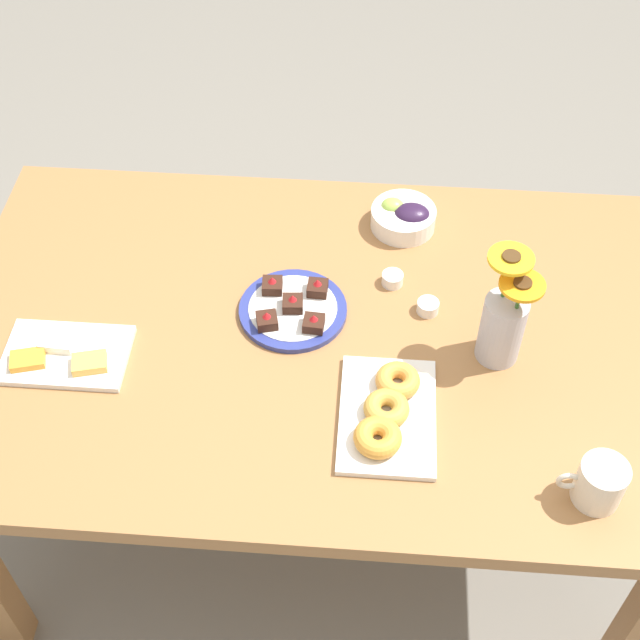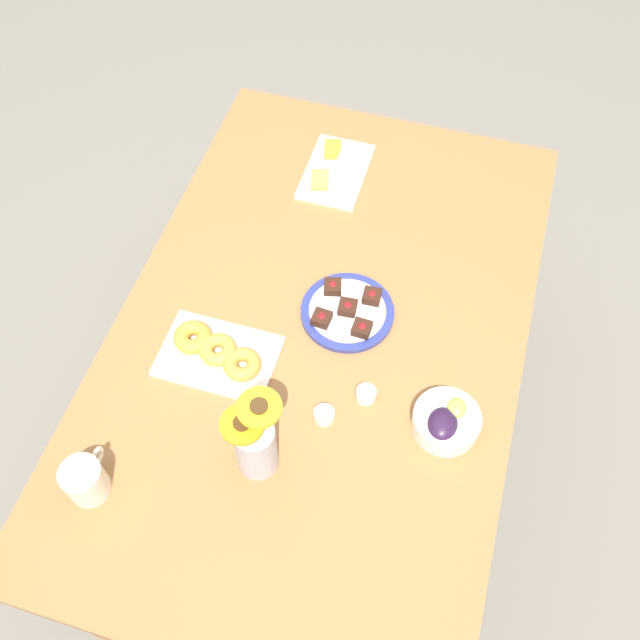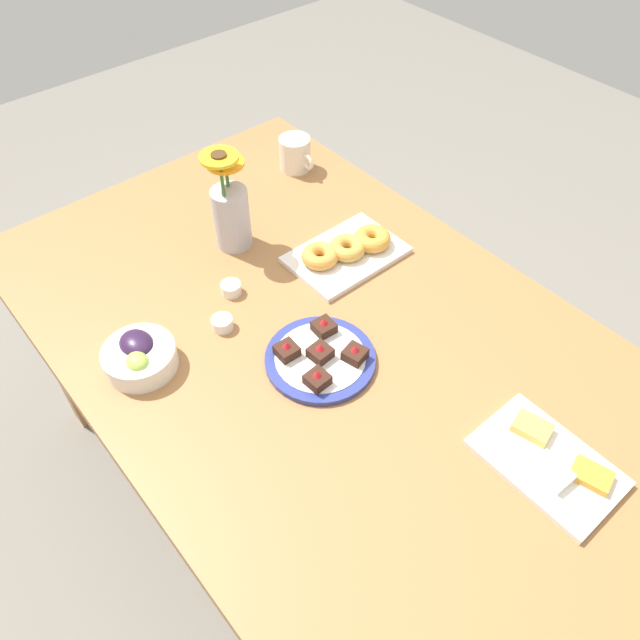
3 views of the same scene
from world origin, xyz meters
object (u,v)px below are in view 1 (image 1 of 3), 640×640
Objects in this scene: dessert_plate at (293,309)px; dining_table at (320,357)px; croissant_platter at (387,412)px; cheese_platter at (65,355)px; flower_vase at (503,323)px; grape_bowl at (404,217)px; jam_cup_honey at (428,306)px; jam_cup_berry at (393,279)px; coffee_mug at (600,483)px.

dining_table is at bearing 140.10° from dessert_plate.
croissant_platter is (-0.15, 0.21, 0.11)m from dining_table.
croissant_platter is (-0.67, 0.10, 0.01)m from cheese_platter.
cheese_platter is 0.95× the size of flower_vase.
grape_bowl is 0.38m from dessert_plate.
cheese_platter is 0.78m from jam_cup_honey.
dessert_plate reaches higher than jam_cup_berry.
coffee_mug is 0.64m from jam_cup_berry.
croissant_platter is 0.34m from dessert_plate.
coffee_mug is at bearing 166.81° from cheese_platter.
cheese_platter is at bearing -13.19° from coffee_mug.
dining_table is at bearing 46.05° from jam_cup_berry.
grape_bowl reaches higher than jam_cup_berry.
dessert_plate is (-0.46, -0.16, 0.00)m from cheese_platter.
dining_table is at bearing -33.90° from coffee_mug.
coffee_mug is 0.53× the size of dessert_plate.
flower_vase is (-0.14, 0.11, 0.08)m from jam_cup_honey.
croissant_platter is at bearing 74.46° from jam_cup_honey.
dining_table is at bearing -4.69° from flower_vase.
jam_cup_berry is at bearing -90.40° from croissant_platter.
jam_cup_honey is 0.11m from jam_cup_berry.
croissant_platter reaches higher than jam_cup_honey.
cheese_platter is 0.68m from croissant_platter.
jam_cup_berry is 0.18× the size of flower_vase.
flower_vase is (-0.23, -0.18, 0.08)m from croissant_platter.
coffee_mug is (-0.54, 0.36, 0.13)m from dining_table.
cheese_platter is (0.53, 0.11, 0.10)m from dining_table.
coffee_mug reaches higher than grape_bowl.
dining_table is at bearing -168.07° from cheese_platter.
coffee_mug reaches higher than croissant_platter.
dining_table is 33.33× the size of jam_cup_berry.
jam_cup_berry is 0.20× the size of dessert_plate.
croissant_platter is 0.30m from flower_vase.
grape_bowl is 0.84m from cheese_platter.
dessert_plate is 0.87× the size of flower_vase.
jam_cup_berry is 0.30m from flower_vase.
jam_cup_honey is at bearing -165.92° from cheese_platter.
grape_bowl is at bearing -116.48° from dining_table.
coffee_mug is 0.73m from dessert_plate.
dining_table is 12.84× the size of coffee_mug.
flower_vase is at bearing 175.31° from dining_table.
coffee_mug is at bearing 126.63° from jam_cup_berry.
jam_cup_honey is (-0.23, -0.08, 0.10)m from dining_table.
grape_bowl is at bearing -78.13° from jam_cup_honey.
grape_bowl is at bearing -62.11° from flower_vase.
dessert_plate is at bearing 25.83° from jam_cup_berry.
jam_cup_berry is (-0.68, -0.27, 0.00)m from cheese_platter.
jam_cup_honey is at bearing -55.14° from coffee_mug.
coffee_mug is 0.48× the size of cheese_platter.
cheese_platter is at bearing 11.93° from dining_table.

